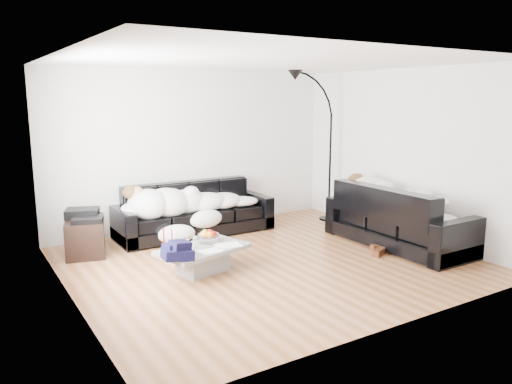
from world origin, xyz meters
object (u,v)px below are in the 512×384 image
fruit_bowl (209,236)px  wine_glass_b (177,244)px  stereo (84,215)px  wine_glass_a (187,241)px  candle_left (164,238)px  coffee_table (203,260)px  sofa_right (399,216)px  floor_lamp (330,156)px  sleeper_right (400,202)px  wine_glass_c (195,242)px  sofa_back (195,209)px  candle_right (172,238)px  av_cabinet (85,237)px  shoes (380,249)px  sleeper_back (196,196)px

fruit_bowl → wine_glass_b: bearing=-166.1°
wine_glass_b → stereo: bearing=117.2°
wine_glass_a → wine_glass_b: 0.14m
candle_left → coffee_table: bearing=-26.6°
sofa_right → floor_lamp: (0.15, 1.77, 0.69)m
sleeper_right → wine_glass_c: 3.11m
sofa_back → floor_lamp: size_ratio=1.09×
candle_right → av_cabinet: bearing=120.8°
av_cabinet → floor_lamp: floor_lamp is taller
sofa_right → sleeper_right: sofa_right is taller
shoes → av_cabinet: (-3.53, 2.13, 0.20)m
wine_glass_b → floor_lamp: bearing=20.0°
sofa_back → wine_glass_c: (-0.76, -1.65, -0.01)m
wine_glass_a → stereo: (-0.90, 1.44, 0.16)m
stereo → wine_glass_a: bearing=-38.0°
floor_lamp → sleeper_right: bearing=-88.4°
shoes → fruit_bowl: bearing=149.6°
floor_lamp → wine_glass_c: bearing=-151.8°
candle_right → coffee_table: bearing=-37.0°
sleeper_back → stereo: bearing=-176.7°
sleeper_back → candle_right: bearing=-125.1°
wine_glass_a → coffee_table: bearing=-23.8°
fruit_bowl → stereo: 1.84m
av_cabinet → candle_right: bearing=-44.4°
sleeper_back → wine_glass_b: sleeper_back is taller
coffee_table → floor_lamp: bearing=22.7°
sleeper_back → candle_right: size_ratio=9.21×
sofa_right → candle_left: size_ratio=8.47×
candle_left → sofa_back: bearing=53.2°
sleeper_back → wine_glass_b: (-0.98, -1.57, -0.23)m
sleeper_back → wine_glass_b: bearing=-122.1°
sleeper_back → stereo: 1.74m
shoes → wine_glass_b: bearing=155.1°
wine_glass_a → wine_glass_b: size_ratio=1.10×
sleeper_right → shoes: (-0.51, -0.14, -0.60)m
sleeper_back → shoes: bearing=-51.3°
sleeper_right → wine_glass_b: (-3.29, 0.52, -0.25)m
sleeper_right → candle_left: sleeper_right is taller
sofa_back → sofa_right: size_ratio=1.12×
sofa_back → sleeper_right: (2.30, -2.14, 0.25)m
sleeper_back → coffee_table: bearing=-112.3°
coffee_table → shoes: 2.53m
shoes → stereo: bearing=137.4°
floor_lamp → candle_right: bearing=-156.3°
candle_left → wine_glass_b: bearing=-56.7°
wine_glass_c → candle_right: candle_right is taller
sleeper_back → av_cabinet: sleeper_back is taller
coffee_table → wine_glass_c: (-0.09, 0.02, 0.24)m
coffee_table → wine_glass_c: 0.26m
sofa_right → shoes: sofa_right is taller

